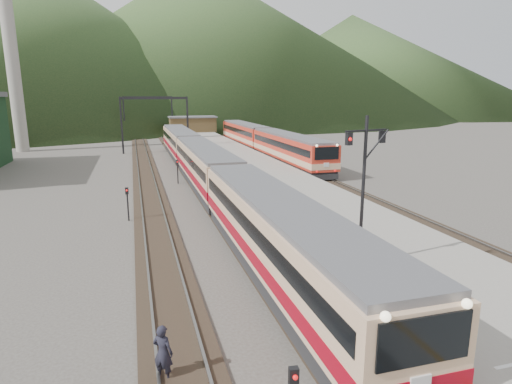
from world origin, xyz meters
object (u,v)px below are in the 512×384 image
object	(u,v)px
main_train	(205,166)
second_train	(264,140)
signal_mast	(364,176)
worker	(163,353)

from	to	relation	value
main_train	second_train	world-z (taller)	second_train
main_train	signal_mast	size ratio (longest dim) A/B	9.48
signal_mast	worker	size ratio (longest dim) A/B	3.67
second_train	worker	size ratio (longest dim) A/B	23.40
second_train	signal_mast	size ratio (longest dim) A/B	6.38
second_train	main_train	bearing A→B (deg)	-120.37
main_train	worker	xyz separation A→B (m)	(-5.55, -26.16, -1.16)
second_train	signal_mast	bearing A→B (deg)	-101.40
signal_mast	worker	world-z (taller)	signal_mast
main_train	signal_mast	xyz separation A→B (m)	(3.09, -22.07, 2.89)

